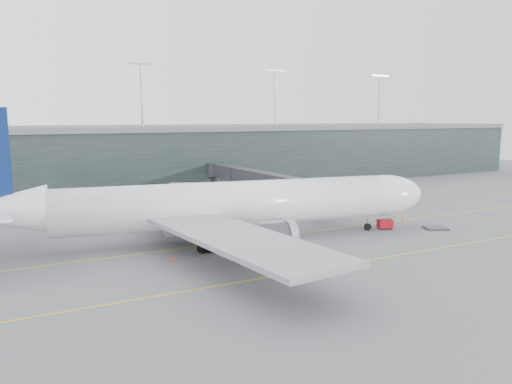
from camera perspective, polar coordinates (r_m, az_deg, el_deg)
name	(u,v)px	position (r m, az deg, el deg)	size (l,w,h in m)	color
ground	(200,238)	(72.86, -6.37, -5.29)	(320.00, 320.00, 0.00)	#595A5E
taxiline_a	(211,244)	(69.26, -5.16, -5.99)	(160.00, 0.25, 0.02)	gold
taxiline_b	(267,277)	(55.41, 1.31, -9.71)	(160.00, 0.25, 0.02)	gold
taxiline_lead_main	(186,212)	(92.89, -8.00, -2.29)	(0.25, 60.00, 0.02)	gold
terminal	(113,157)	(126.96, -16.05, 3.83)	(240.00, 36.00, 29.00)	black
main_aircraft	(225,205)	(69.55, -3.56, -1.53)	(66.03, 61.37, 18.55)	white
jet_bridge	(251,177)	(102.91, -0.55, 1.74)	(6.23, 45.08, 6.86)	#2F2F34
gse_cart	(385,224)	(80.76, 14.52, -3.53)	(2.54, 2.01, 1.51)	#A10B16
baggage_dolly	(436,228)	(83.13, 19.84, -3.87)	(3.36, 2.69, 0.34)	#38383D
uld_a	(140,225)	(79.19, -13.12, -3.69)	(1.91, 1.58, 1.65)	#3A3A3F
uld_b	(153,219)	(83.00, -11.66, -3.00)	(2.24, 1.88, 1.87)	#3A3A3F
uld_c	(173,218)	(83.12, -9.44, -2.96)	(2.03, 1.67, 1.78)	#3A3A3F
cone_nose	(403,220)	(87.10, 16.44, -3.08)	(0.41, 0.41, 0.65)	orange
cone_wing_stbd	(327,259)	(61.21, 8.06, -7.63)	(0.51, 0.51, 0.80)	#CD550B
cone_wing_port	(213,218)	(85.29, -4.96, -2.96)	(0.48, 0.48, 0.76)	orange
cone_tail	(172,259)	(61.71, -9.54, -7.59)	(0.42, 0.42, 0.66)	red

